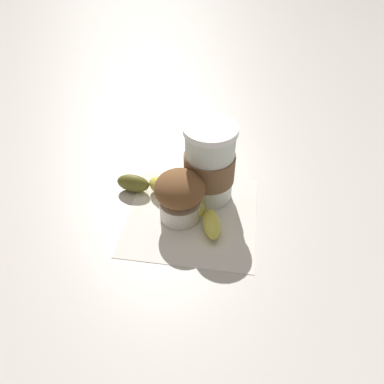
{
  "coord_description": "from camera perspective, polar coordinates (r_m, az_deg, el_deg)",
  "views": [
    {
      "loc": [
        0.44,
        -0.04,
        0.45
      ],
      "look_at": [
        0.0,
        0.0,
        0.05
      ],
      "focal_mm": 35.0,
      "sensor_mm": 36.0,
      "label": 1
    }
  ],
  "objects": [
    {
      "name": "banana",
      "position": [
        0.64,
        -2.57,
        -0.91
      ],
      "size": [
        0.16,
        0.17,
        0.03
      ],
      "color": "#D6CC4C",
      "rests_on": "paper_napkin"
    },
    {
      "name": "ground_plane",
      "position": [
        0.63,
        0.0,
        -3.57
      ],
      "size": [
        3.0,
        3.0,
        0.0
      ],
      "primitive_type": "plane",
      "color": "beige"
    },
    {
      "name": "paper_napkin",
      "position": [
        0.63,
        0.0,
        -3.52
      ],
      "size": [
        0.26,
        0.26,
        0.0
      ],
      "primitive_type": "cube",
      "rotation": [
        0.0,
        0.0,
        -0.24
      ],
      "color": "white",
      "rests_on": "ground_plane"
    },
    {
      "name": "muffin",
      "position": [
        0.6,
        -1.85,
        -0.34
      ],
      "size": [
        0.08,
        0.08,
        0.09
      ],
      "color": "white",
      "rests_on": "paper_napkin"
    },
    {
      "name": "coffee_cup",
      "position": [
        0.62,
        2.67,
        4.27
      ],
      "size": [
        0.09,
        0.09,
        0.14
      ],
      "color": "silver",
      "rests_on": "paper_napkin"
    }
  ]
}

